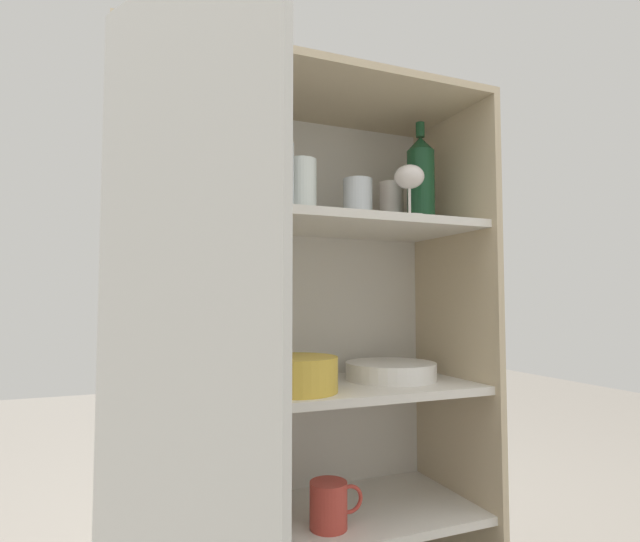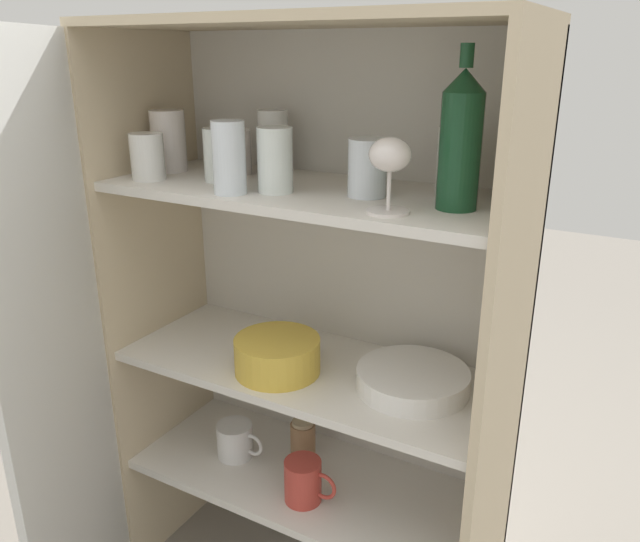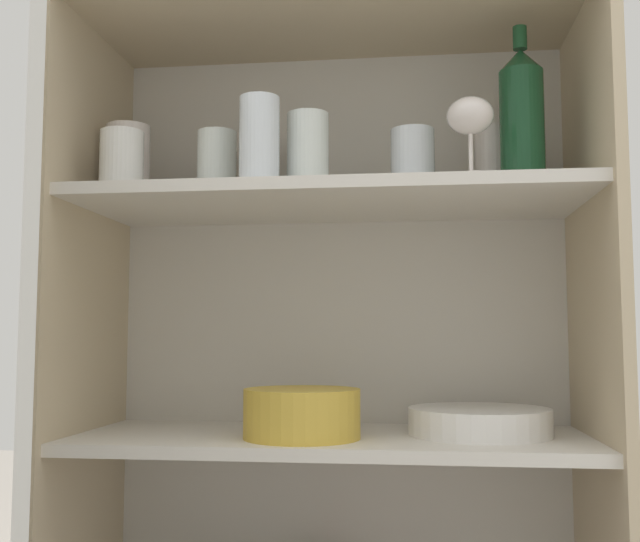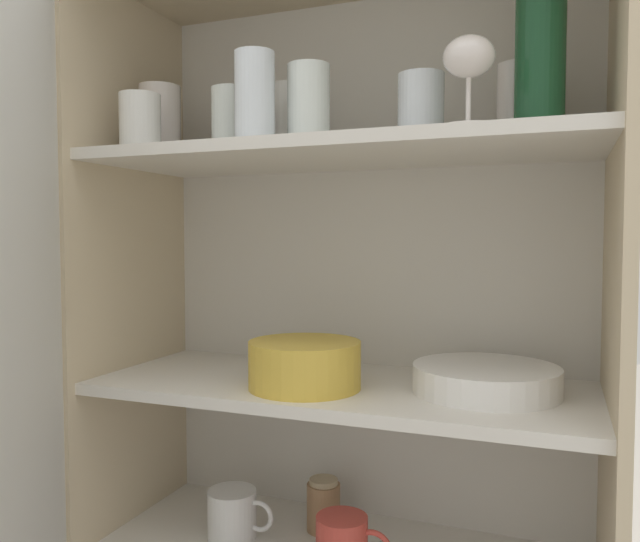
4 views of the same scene
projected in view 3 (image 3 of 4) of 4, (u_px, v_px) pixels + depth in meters
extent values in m
cube|color=silver|center=(341.00, 401.00, 1.43)|extent=(0.89, 0.02, 1.35)
cube|color=#CCB793|center=(85.00, 408.00, 1.31)|extent=(0.02, 0.38, 1.35)
cube|color=#CCB793|center=(598.00, 413.00, 1.21)|extent=(0.02, 0.38, 1.35)
cube|color=#CCB793|center=(330.00, 19.00, 1.32)|extent=(0.89, 0.38, 0.02)
cube|color=silver|center=(331.00, 440.00, 1.25)|extent=(0.85, 0.34, 0.02)
cube|color=silver|center=(331.00, 202.00, 1.29)|extent=(0.85, 0.34, 0.02)
cube|color=silver|center=(24.00, 437.00, 0.92)|extent=(0.22, 0.40, 1.35)
cylinder|color=white|center=(217.00, 164.00, 1.29)|extent=(0.07, 0.07, 0.11)
cylinder|color=white|center=(308.00, 152.00, 1.24)|extent=(0.07, 0.07, 0.13)
cylinder|color=white|center=(259.00, 141.00, 1.19)|extent=(0.06, 0.06, 0.14)
cylinder|color=silver|center=(217.00, 178.00, 1.37)|extent=(0.07, 0.07, 0.10)
cylinder|color=silver|center=(494.00, 164.00, 1.33)|extent=(0.07, 0.07, 0.13)
cylinder|color=white|center=(261.00, 171.00, 1.41)|extent=(0.07, 0.07, 0.14)
cylinder|color=white|center=(122.00, 161.00, 1.24)|extent=(0.07, 0.07, 0.10)
cylinder|color=silver|center=(128.00, 164.00, 1.35)|extent=(0.08, 0.08, 0.14)
cylinder|color=white|center=(413.00, 162.00, 1.27)|extent=(0.07, 0.07, 0.11)
cylinder|color=silver|center=(471.00, 178.00, 1.15)|extent=(0.08, 0.08, 0.01)
cylinder|color=silver|center=(471.00, 155.00, 1.16)|extent=(0.01, 0.01, 0.07)
ellipsoid|color=silver|center=(470.00, 116.00, 1.16)|extent=(0.07, 0.07, 0.06)
cylinder|color=#194728|center=(522.00, 130.00, 1.24)|extent=(0.07, 0.07, 0.20)
cone|color=#194728|center=(520.00, 61.00, 1.25)|extent=(0.07, 0.07, 0.04)
cylinder|color=#194728|center=(520.00, 38.00, 1.25)|extent=(0.02, 0.02, 0.04)
cylinder|color=white|center=(480.00, 433.00, 1.24)|extent=(0.24, 0.24, 0.01)
cylinder|color=white|center=(480.00, 427.00, 1.24)|extent=(0.24, 0.24, 0.01)
cylinder|color=white|center=(480.00, 422.00, 1.24)|extent=(0.24, 0.24, 0.01)
cylinder|color=white|center=(479.00, 416.00, 1.24)|extent=(0.24, 0.24, 0.01)
cylinder|color=white|center=(479.00, 411.00, 1.24)|extent=(0.24, 0.24, 0.01)
cylinder|color=gold|center=(302.00, 413.00, 1.20)|extent=(0.19, 0.19, 0.08)
torus|color=gold|center=(302.00, 391.00, 1.21)|extent=(0.19, 0.19, 0.01)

